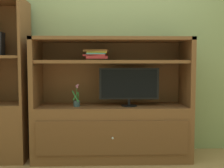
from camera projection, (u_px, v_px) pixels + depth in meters
name	position (u px, v px, depth m)	size (l,w,h in m)	color
painted_rear_wall	(111.00, 39.00, 3.44)	(6.00, 0.10, 2.80)	#8C9E6B
media_console	(112.00, 119.00, 3.17)	(1.76, 0.55, 1.38)	brown
tv_monitor	(129.00, 85.00, 3.08)	(0.67, 0.18, 0.43)	black
potted_plant	(77.00, 101.00, 3.06)	(0.09, 0.09, 0.25)	#384C56
magazine_stack	(96.00, 55.00, 3.10)	(0.29, 0.35, 0.11)	#A56638
bookshelf_tall	(5.00, 109.00, 3.13)	(0.52, 0.47, 1.80)	brown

